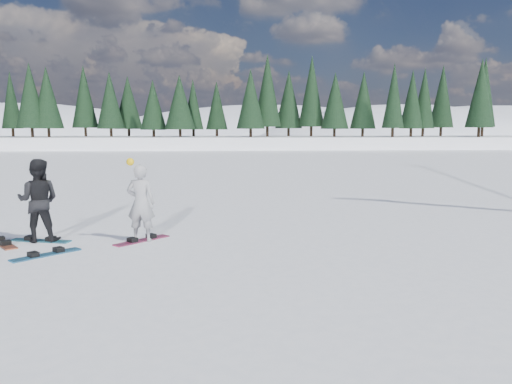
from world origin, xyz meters
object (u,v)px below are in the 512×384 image
snowboarder_woman (141,203)px  snowboard_loose_b (3,243)px  snowboarder_man (38,201)px  snowboard_loose_a (46,255)px

snowboarder_woman → snowboard_loose_b: 3.39m
snowboarder_man → snowboard_loose_b: 1.29m
snowboarder_woman → snowboarder_man: 2.46m
snowboarder_man → snowboard_loose_b: bearing=13.3°
snowboarder_woman → snowboard_loose_a: bearing=43.4°
snowboarder_woman → snowboarder_man: (-2.46, 0.12, 0.05)m
snowboard_loose_b → snowboard_loose_a: same height
snowboarder_woman → snowboard_loose_a: snowboarder_woman is taller
snowboarder_man → snowboard_loose_b: (-0.80, -0.23, -0.99)m
snowboard_loose_b → snowboard_loose_a: (1.41, -1.16, 0.00)m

